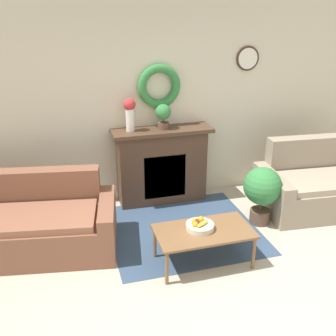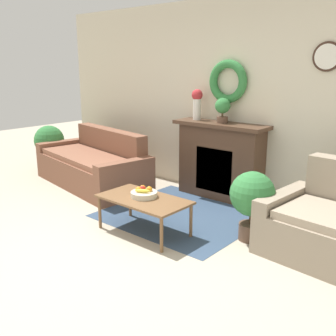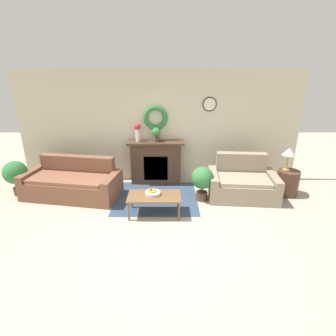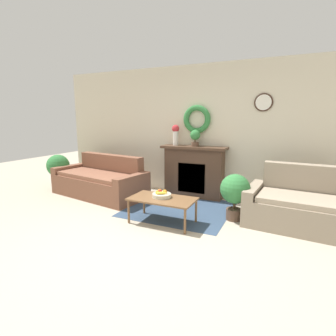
% 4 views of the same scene
% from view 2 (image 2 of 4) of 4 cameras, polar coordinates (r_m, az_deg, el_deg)
% --- Properties ---
extents(ground_plane, '(16.00, 16.00, 0.00)m').
position_cam_2_polar(ground_plane, '(3.92, -12.17, -13.35)').
color(ground_plane, '#ADA38E').
extents(floor_rug, '(1.80, 1.66, 0.01)m').
position_cam_2_polar(floor_rug, '(4.98, 2.20, -6.72)').
color(floor_rug, '#334760').
rests_on(floor_rug, ground_plane).
extents(wall_back, '(6.80, 0.18, 2.70)m').
position_cam_2_polar(wall_back, '(5.50, 9.86, 9.71)').
color(wall_back, beige).
rests_on(wall_back, ground_plane).
extents(fireplace, '(1.35, 0.41, 1.06)m').
position_cam_2_polar(fireplace, '(5.51, 7.59, 1.12)').
color(fireplace, '#4C3323').
rests_on(fireplace, ground_plane).
extents(couch_left, '(2.19, 1.24, 0.84)m').
position_cam_2_polar(couch_left, '(6.22, -10.74, 0.32)').
color(couch_left, brown).
rests_on(couch_left, ground_plane).
extents(coffee_table, '(1.02, 0.56, 0.40)m').
position_cam_2_polar(coffee_table, '(4.35, -3.53, -4.85)').
color(coffee_table, brown).
rests_on(coffee_table, ground_plane).
extents(fruit_bowl, '(0.30, 0.30, 0.12)m').
position_cam_2_polar(fruit_bowl, '(4.38, -3.53, -3.64)').
color(fruit_bowl, beige).
rests_on(fruit_bowl, coffee_table).
extents(vase_on_mantel_left, '(0.16, 0.16, 0.43)m').
position_cam_2_polar(vase_on_mantel_left, '(5.62, 4.24, 9.54)').
color(vase_on_mantel_left, silver).
rests_on(vase_on_mantel_left, fireplace).
extents(potted_plant_on_mantel, '(0.21, 0.21, 0.33)m').
position_cam_2_polar(potted_plant_on_mantel, '(5.36, 7.92, 8.58)').
color(potted_plant_on_mantel, brown).
rests_on(potted_plant_on_mantel, fireplace).
extents(potted_plant_floor_by_couch, '(0.52, 0.52, 0.80)m').
position_cam_2_polar(potted_plant_floor_by_couch, '(7.21, -16.84, 3.67)').
color(potted_plant_floor_by_couch, brown).
rests_on(potted_plant_floor_by_couch, ground_plane).
extents(potted_plant_floor_by_loveseat, '(0.48, 0.48, 0.75)m').
position_cam_2_polar(potted_plant_floor_by_loveseat, '(4.22, 12.12, -4.24)').
color(potted_plant_floor_by_loveseat, brown).
rests_on(potted_plant_floor_by_loveseat, ground_plane).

